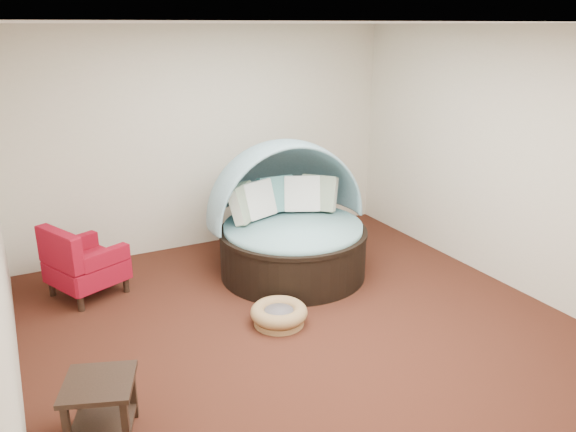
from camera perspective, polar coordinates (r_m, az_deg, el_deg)
name	(u,v)px	position (r m, az deg, el deg)	size (l,w,h in m)	color
floor	(300,323)	(5.62, 1.25, -10.85)	(5.00, 5.00, 0.00)	#451E13
wall_back	(208,139)	(7.31, -8.10, 7.75)	(5.00, 5.00, 0.00)	beige
wall_front	(526,302)	(3.25, 23.05, -8.01)	(5.00, 5.00, 0.00)	beige
wall_right	(502,158)	(6.61, 20.88, 5.52)	(5.00, 5.00, 0.00)	beige
ceiling	(303,23)	(4.88, 1.49, 19.02)	(5.00, 5.00, 0.00)	white
canopy_daybed	(289,213)	(6.48, 0.12, 0.31)	(1.88, 1.77, 1.56)	black
pet_basket	(279,314)	(5.57, -0.92, -9.95)	(0.70, 0.70, 0.20)	brown
red_armchair	(82,264)	(6.39, -20.20, -4.57)	(0.91, 0.91, 0.81)	black
side_table	(101,401)	(4.33, -18.50, -17.40)	(0.61, 0.61, 0.46)	black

